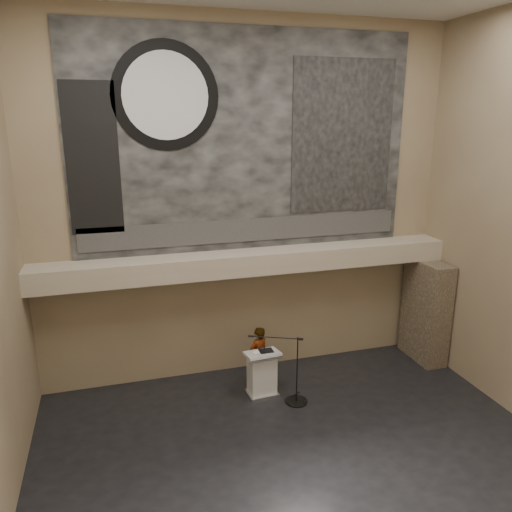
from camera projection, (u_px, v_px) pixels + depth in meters
name	position (u px, v px, depth m)	size (l,w,h in m)	color
floor	(304.00, 465.00, 9.32)	(10.00, 10.00, 0.00)	black
wall_back	(247.00, 205.00, 11.86)	(10.00, 0.02, 8.50)	#806851
wall_front	(482.00, 353.00, 4.47)	(10.00, 0.02, 8.50)	#806851
soffit	(251.00, 262.00, 11.84)	(10.00, 0.80, 0.50)	tan
sprinkler_left	(185.00, 280.00, 11.44)	(0.04, 0.04, 0.06)	#B2893D
sprinkler_right	(325.00, 267.00, 12.39)	(0.04, 0.04, 0.06)	#B2893D
banner	(247.00, 143.00, 11.44)	(8.00, 0.05, 5.00)	black
banner_text_strip	(247.00, 230.00, 11.96)	(7.76, 0.02, 0.55)	#313131
banner_clock_rim	(166.00, 96.00, 10.64)	(2.30, 2.30, 0.02)	black
banner_clock_face	(166.00, 96.00, 10.62)	(1.84, 1.84, 0.02)	silver
banner_building_print	(343.00, 137.00, 12.02)	(2.60, 0.02, 3.60)	black
banner_brick_print	(93.00, 160.00, 10.56)	(1.10, 0.02, 3.20)	black
stone_pier	(426.00, 311.00, 13.12)	(0.60, 1.40, 2.70)	#433729
lectern	(262.00, 374.00, 11.52)	(0.81, 0.61, 1.14)	silver
binder	(266.00, 351.00, 11.38)	(0.31, 0.25, 0.04)	black
papers	(260.00, 353.00, 11.31)	(0.22, 0.31, 0.01)	white
speaker_person	(258.00, 356.00, 11.91)	(0.55, 0.36, 1.50)	white
mic_stand	(295.00, 392.00, 11.33)	(1.26, 0.72, 1.60)	black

